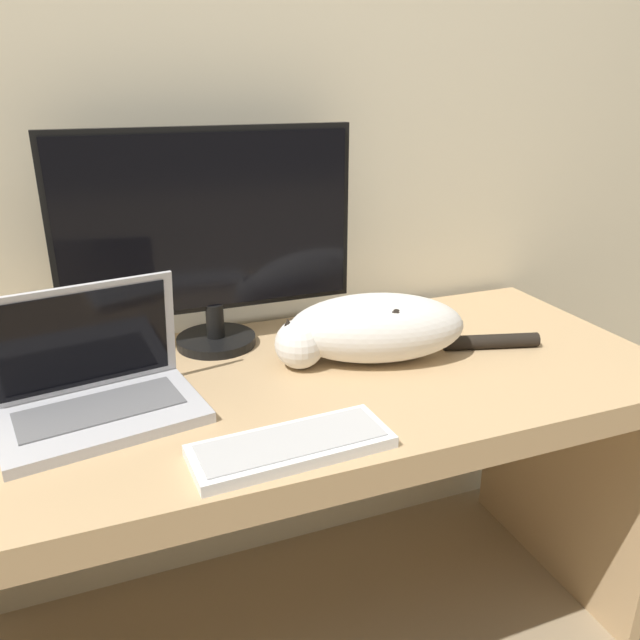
{
  "coord_description": "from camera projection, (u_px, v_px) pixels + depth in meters",
  "views": [
    {
      "loc": [
        -0.31,
        -0.74,
        1.28
      ],
      "look_at": [
        0.09,
        0.3,
        0.85
      ],
      "focal_mm": 35.0,
      "sensor_mm": 36.0,
      "label": 1
    }
  ],
  "objects": [
    {
      "name": "wall_back",
      "position": [
        212.0,
        70.0,
        1.37
      ],
      "size": [
        6.4,
        0.06,
        2.6
      ],
      "color": "beige",
      "rests_on": "ground_plane"
    },
    {
      "name": "desk",
      "position": [
        273.0,
        443.0,
        1.29
      ],
      "size": [
        1.66,
        0.66,
        0.72
      ],
      "color": "tan",
      "rests_on": "ground_plane"
    },
    {
      "name": "monitor",
      "position": [
        209.0,
        234.0,
        1.33
      ],
      "size": [
        0.64,
        0.18,
        0.48
      ],
      "color": "black",
      "rests_on": "desk"
    },
    {
      "name": "laptop",
      "position": [
        96.0,
        391.0,
        1.1
      ],
      "size": [
        0.37,
        0.27,
        0.23
      ],
      "rotation": [
        0.0,
        0.0,
        0.17
      ],
      "color": "#B7B7BC",
      "rests_on": "desk"
    },
    {
      "name": "external_keyboard",
      "position": [
        292.0,
        446.0,
        1.01
      ],
      "size": [
        0.33,
        0.14,
        0.02
      ],
      "rotation": [
        0.0,
        0.0,
        0.05
      ],
      "color": "white",
      "rests_on": "desk"
    },
    {
      "name": "cat",
      "position": [
        372.0,
        328.0,
        1.32
      ],
      "size": [
        0.59,
        0.27,
        0.15
      ],
      "rotation": [
        0.0,
        0.0,
        -0.27
      ],
      "color": "silver",
      "rests_on": "desk"
    }
  ]
}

